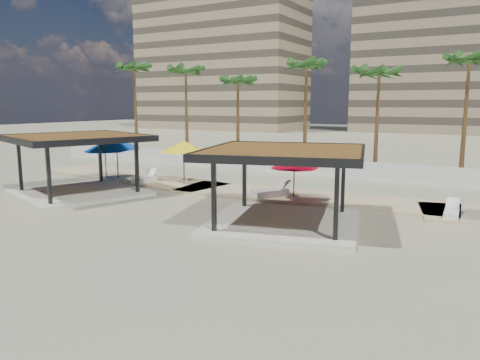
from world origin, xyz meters
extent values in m
plane|color=tan|center=(0.00, 0.00, 0.00)|extent=(200.00, 200.00, 0.00)
cube|color=#C6B284|center=(-12.00, 7.50, 0.06)|extent=(16.40, 6.19, 0.24)
cube|color=#C6B284|center=(2.00, 7.00, 0.06)|extent=(16.24, 5.11, 0.24)
cube|color=silver|center=(0.00, 16.00, 0.60)|extent=(56.00, 0.30, 1.20)
cube|color=#937F60|center=(-42.00, 68.00, 15.00)|extent=(34.00, 16.00, 30.00)
cube|color=#847259|center=(4.00, 78.00, 14.00)|extent=(38.00, 16.00, 28.00)
cube|color=beige|center=(3.25, 1.09, 0.10)|extent=(7.92, 7.92, 0.20)
cube|color=black|center=(1.50, -1.91, 1.67)|extent=(0.22, 0.22, 2.95)
cube|color=black|center=(0.26, 2.84, 1.67)|extent=(0.22, 0.22, 2.95)
cube|color=black|center=(6.25, -0.67, 1.67)|extent=(0.22, 0.22, 2.95)
cube|color=black|center=(5.01, 4.09, 1.67)|extent=(0.22, 0.22, 2.95)
cube|color=brown|center=(3.25, 1.09, 3.28)|extent=(8.16, 8.16, 0.28)
cube|color=black|center=(4.10, -2.15, 3.28)|extent=(6.59, 1.83, 0.33)
cube|color=black|center=(2.41, 4.32, 3.28)|extent=(6.59, 1.83, 0.33)
cube|color=black|center=(0.02, 0.24, 3.28)|extent=(1.83, 6.59, 0.33)
cube|color=black|center=(6.49, 1.93, 3.28)|extent=(1.83, 6.59, 0.33)
cube|color=beige|center=(-10.35, 1.46, 0.10)|extent=(8.55, 8.55, 0.20)
cube|color=black|center=(-13.59, -0.08, 1.73)|extent=(0.23, 0.23, 3.04)
cube|color=black|center=(-11.89, 4.70, 1.73)|extent=(0.23, 0.23, 3.04)
cube|color=black|center=(-8.81, -1.78, 1.73)|extent=(0.23, 0.23, 3.04)
cube|color=black|center=(-7.11, 3.01, 1.73)|extent=(0.23, 0.23, 3.04)
cube|color=brown|center=(-10.35, 1.46, 3.39)|extent=(8.81, 8.81, 0.28)
cube|color=black|center=(-11.50, -1.79, 3.39)|extent=(6.64, 2.46, 0.35)
cube|color=black|center=(-9.20, 4.72, 3.39)|extent=(6.64, 2.46, 0.35)
cube|color=black|center=(-13.60, 2.62, 3.39)|extent=(2.46, 6.64, 0.35)
cube|color=black|center=(-7.10, 0.31, 3.39)|extent=(2.46, 6.64, 0.35)
cylinder|color=beige|center=(-12.54, 5.80, 0.24)|extent=(0.51, 0.51, 0.12)
cylinder|color=#262628|center=(-12.54, 5.80, 1.40)|extent=(0.07, 0.07, 2.44)
cone|color=#0B43B4|center=(-12.54, 5.80, 2.44)|extent=(3.21, 3.21, 0.71)
cylinder|color=beige|center=(-6.86, 7.27, 0.24)|extent=(0.54, 0.54, 0.13)
cylinder|color=#262628|center=(-6.86, 7.27, 1.48)|extent=(0.08, 0.08, 2.59)
cone|color=yellow|center=(-6.86, 7.27, 2.59)|extent=(3.35, 3.35, 0.76)
cylinder|color=beige|center=(1.71, 5.80, 0.23)|extent=(0.45, 0.45, 0.11)
cylinder|color=#262628|center=(1.71, 5.80, 1.27)|extent=(0.06, 0.06, 2.18)
cone|color=#BD0018|center=(1.71, 5.80, 2.21)|extent=(3.35, 3.35, 0.64)
cylinder|color=beige|center=(-11.41, 5.80, 0.25)|extent=(0.57, 0.57, 0.14)
cylinder|color=#262628|center=(-11.41, 5.80, 1.54)|extent=(0.08, 0.08, 2.72)
cone|color=#0B43B4|center=(-11.41, 5.80, 2.70)|extent=(4.05, 4.05, 0.79)
cube|color=white|center=(-9.14, 5.93, 0.33)|extent=(1.00, 2.16, 0.29)
cube|color=white|center=(-9.14, 5.93, 0.50)|extent=(1.00, 2.16, 0.06)
cube|color=white|center=(-9.25, 6.74, 0.75)|extent=(0.78, 0.80, 0.53)
cube|color=white|center=(0.25, 5.80, 0.33)|extent=(1.75, 2.29, 0.31)
cube|color=white|center=(0.25, 5.80, 0.52)|extent=(1.75, 2.29, 0.07)
cube|color=white|center=(0.67, 6.55, 0.78)|extent=(1.00, 1.02, 0.56)
cube|color=white|center=(9.71, 5.80, 0.30)|extent=(0.72, 1.80, 0.25)
cube|color=white|center=(9.71, 5.80, 0.45)|extent=(0.72, 1.80, 0.05)
cube|color=white|center=(9.67, 6.49, 0.67)|extent=(0.62, 0.64, 0.45)
cone|color=brown|center=(-21.00, 18.30, 4.54)|extent=(0.36, 0.36, 9.07)
ellipsoid|color=#214C1B|center=(-21.00, 18.30, 8.82)|extent=(3.00, 3.00, 1.80)
cone|color=brown|center=(-15.00, 18.70, 4.31)|extent=(0.36, 0.36, 8.62)
ellipsoid|color=#214C1B|center=(-15.00, 18.70, 8.37)|extent=(3.00, 3.00, 1.80)
cone|color=brown|center=(-9.00, 18.10, 3.75)|extent=(0.36, 0.36, 7.50)
ellipsoid|color=#214C1B|center=(-9.00, 18.10, 7.25)|extent=(3.00, 3.00, 1.80)
cone|color=brown|center=(-3.00, 18.90, 4.32)|extent=(0.36, 0.36, 8.65)
ellipsoid|color=#214C1B|center=(-3.00, 18.90, 8.40)|extent=(3.00, 3.00, 1.80)
cone|color=brown|center=(3.00, 18.40, 3.93)|extent=(0.36, 0.36, 7.86)
ellipsoid|color=#214C1B|center=(3.00, 18.40, 7.61)|extent=(3.00, 3.00, 1.80)
cone|color=brown|center=(9.00, 18.60, 4.27)|extent=(0.36, 0.36, 8.54)
ellipsoid|color=#214C1B|center=(9.00, 18.60, 8.29)|extent=(3.00, 3.00, 1.80)
camera|label=1|loc=(11.75, -17.59, 5.40)|focal=35.00mm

